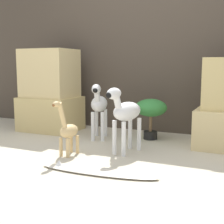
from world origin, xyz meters
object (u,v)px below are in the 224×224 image
zebra_right (125,112)px  giraffe_figurine (68,130)px  potted_palm_front (151,110)px  zebra_left (99,105)px  surfboard (97,171)px

zebra_right → giraffe_figurine: zebra_right is taller
giraffe_figurine → potted_palm_front: (0.57, 1.08, 0.11)m
zebra_left → potted_palm_front: size_ratio=1.38×
zebra_left → giraffe_figurine: bearing=-87.1°
zebra_left → surfboard: (0.57, -1.17, -0.43)m
potted_palm_front → surfboard: potted_palm_front is taller
giraffe_figurine → potted_palm_front: 1.23m
zebra_left → giraffe_figurine: zebra_left is taller
surfboard → giraffe_figurine: bearing=145.4°
zebra_right → giraffe_figurine: 0.64m
zebra_right → potted_palm_front: bearing=85.7°
zebra_right → zebra_left: same height
giraffe_figurine → surfboard: size_ratio=0.53×
zebra_left → zebra_right: bearing=-40.2°
potted_palm_front → giraffe_figurine: bearing=-117.9°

